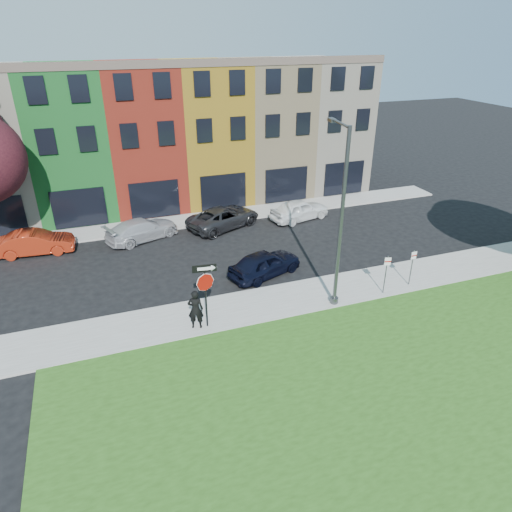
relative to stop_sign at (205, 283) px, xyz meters
name	(u,v)px	position (x,y,z in m)	size (l,w,h in m)	color
ground	(323,333)	(4.83, -2.08, -2.36)	(120.00, 120.00, 0.00)	black
sidewalk_near	(331,291)	(6.83, 0.92, -2.30)	(40.00, 3.00, 0.12)	gray
sidewalk_far	(188,221)	(1.83, 12.92, -2.30)	(40.00, 2.40, 0.12)	gray
rowhouse_block	(173,133)	(2.33, 19.10, 2.62)	(30.00, 10.12, 10.00)	#BFB59E
stop_sign	(205,283)	(0.00, 0.00, 0.00)	(1.05, 0.18, 3.15)	black
man	(196,309)	(-0.49, 0.08, -1.29)	(0.80, 0.64, 1.91)	black
sedan_near	(265,263)	(4.21, 3.80, -1.64)	(4.58, 3.07, 1.45)	black
parked_car_red	(35,243)	(-7.84, 10.98, -1.64)	(4.51, 1.88, 1.45)	maroon
parked_car_silver	(142,229)	(-1.53, 10.93, -1.68)	(5.12, 3.56, 1.38)	#A3A3A7
parked_car_dark	(224,217)	(3.97, 11.10, -1.64)	(5.73, 4.27, 1.45)	black
parked_car_white	(299,210)	(9.41, 10.62, -1.62)	(4.63, 2.69, 1.48)	white
street_lamp	(340,220)	(6.40, 0.01, 2.08)	(0.65, 2.57, 8.58)	#474A4D
parking_sign_a	(386,270)	(9.20, -0.20, -0.92)	(0.31, 0.12, 2.11)	#474A4D
parking_sign_b	(412,263)	(10.96, 0.07, -0.98)	(0.32, 0.09, 2.01)	#474A4D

